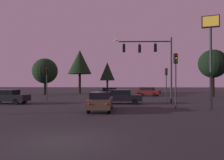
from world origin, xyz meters
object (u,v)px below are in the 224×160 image
Objects in this scene: traffic_signal_mast_arm at (153,56)px; car_crossing_right at (7,96)px; car_crossing_left at (120,96)px; tree_left_far at (45,71)px; store_sign_illuminated at (211,42)px; tree_right_cluster at (107,71)px; tree_center_horizon at (80,62)px; car_far_lane at (109,92)px; car_parked_lot at (148,91)px; traffic_light_median at (47,77)px; car_nearside_lane at (101,101)px; traffic_light_corner_left at (166,78)px; tree_behind_sign at (213,64)px; traffic_light_corner_right at (176,70)px.

traffic_signal_mast_arm is 1.54× the size of car_crossing_right.
tree_left_far is at bearing 131.77° from car_crossing_left.
store_sign_illuminated is 1.16× the size of tree_right_cluster.
car_crossing_left is 0.50× the size of tree_center_horizon.
car_far_lane is 0.99× the size of car_parked_lot.
tree_center_horizon is at bearing 122.30° from store_sign_illuminated.
tree_left_far is (-18.41, 15.39, -0.72)m from traffic_signal_mast_arm.
store_sign_illuminated is 30.92m from tree_left_far.
store_sign_illuminated is 0.84× the size of tree_center_horizon.
tree_left_far is at bearing 112.14° from traffic_light_median.
traffic_signal_mast_arm is 1.57× the size of car_nearside_lane.
car_far_lane is at bearing -82.92° from tree_right_cluster.
store_sign_illuminated is at bearing -77.39° from traffic_light_corner_left.
traffic_light_median is 0.89× the size of car_crossing_right.
car_crossing_right is (-3.02, -3.66, -2.22)m from traffic_light_median.
traffic_light_median is 21.49m from tree_right_cluster.
car_nearside_lane is at bearing -129.86° from tree_behind_sign.
traffic_light_corner_left is 0.61× the size of tree_right_cluster.
tree_behind_sign is at bearing 60.34° from traffic_light_corner_right.
traffic_signal_mast_arm reaches higher than car_nearside_lane.
traffic_light_corner_right is 17.78m from car_far_lane.
traffic_signal_mast_arm is 0.94× the size of tree_behind_sign.
car_nearside_lane is 25.86m from tree_behind_sign.
traffic_signal_mast_arm is 13.32m from car_far_lane.
traffic_signal_mast_arm is 1.08× the size of tree_right_cluster.
traffic_light_corner_right is 3.64m from store_sign_illuminated.
car_parked_lot is at bearing 97.58° from traffic_light_corner_left.
traffic_light_corner_left reaches higher than car_far_lane.
tree_center_horizon reaches higher than car_crossing_left.
car_parked_lot is (6.49, 2.41, 0.00)m from car_far_lane.
car_far_lane is at bearing -54.58° from tree_center_horizon.
car_crossing_right is at bearing -152.03° from tree_behind_sign.
car_crossing_right is at bearing -163.53° from traffic_light_corner_left.
car_crossing_left is at bearing -106.65° from car_parked_lot.
traffic_signal_mast_arm is at bearing -7.61° from traffic_light_median.
store_sign_illuminated reaches higher than car_crossing_right.
traffic_light_corner_right is 1.07× the size of car_parked_lot.
tree_center_horizon reaches higher than tree_left_far.
car_parked_lot is at bearing 43.10° from car_crossing_right.
tree_left_far is at bearing 134.25° from traffic_light_corner_right.
car_crossing_right is at bearing -129.57° from traffic_light_median.
car_crossing_right is at bearing -136.90° from car_parked_lot.
car_far_lane is at bearing -175.48° from tree_behind_sign.
store_sign_illuminated is at bearing -68.17° from tree_right_cluster.
traffic_light_corner_left is at bearing -49.95° from tree_center_horizon.
traffic_light_corner_left is 0.97× the size of traffic_light_median.
traffic_light_median reaches higher than car_parked_lot.
traffic_light_corner_right is at bearing -87.78° from car_parked_lot.
traffic_light_corner_left is 0.60× the size of tree_left_far.
tree_left_far reaches higher than traffic_light_corner_left.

